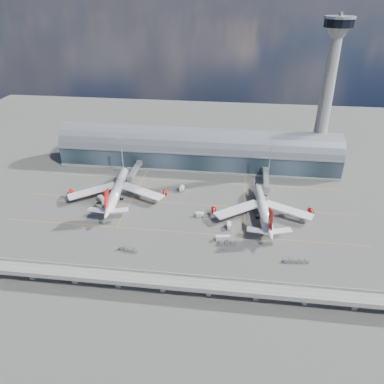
# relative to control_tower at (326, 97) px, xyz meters

# --- Properties ---
(ground) EXTENTS (500.00, 500.00, 0.00)m
(ground) POSITION_rel_control_tower_xyz_m (-85.00, -83.00, -51.64)
(ground) COLOR #474744
(ground) RESTS_ON ground
(taxi_lines) EXTENTS (200.00, 80.12, 0.01)m
(taxi_lines) POSITION_rel_control_tower_xyz_m (-85.00, -60.89, -51.63)
(taxi_lines) COLOR gold
(taxi_lines) RESTS_ON ground
(terminal) EXTENTS (200.00, 30.00, 28.00)m
(terminal) POSITION_rel_control_tower_xyz_m (-85.00, -5.01, -40.30)
(terminal) COLOR #212E37
(terminal) RESTS_ON ground
(control_tower) EXTENTS (19.00, 19.00, 103.00)m
(control_tower) POSITION_rel_control_tower_xyz_m (0.00, 0.00, 0.00)
(control_tower) COLOR gray
(control_tower) RESTS_ON ground
(guideway) EXTENTS (220.00, 8.50, 7.20)m
(guideway) POSITION_rel_control_tower_xyz_m (-85.00, -138.00, -46.34)
(guideway) COLOR gray
(guideway) RESTS_ON ground
(floodlight_mast_left) EXTENTS (3.00, 0.70, 25.70)m
(floodlight_mast_left) POSITION_rel_control_tower_xyz_m (-135.00, -28.00, -38.00)
(floodlight_mast_left) COLOR gray
(floodlight_mast_left) RESTS_ON ground
(floodlight_mast_right) EXTENTS (3.00, 0.70, 25.70)m
(floodlight_mast_right) POSITION_rel_control_tower_xyz_m (-35.00, -28.00, -38.00)
(floodlight_mast_right) COLOR gray
(floodlight_mast_right) RESTS_ON ground
(airliner_left) EXTENTS (62.39, 65.61, 19.98)m
(airliner_left) POSITION_rel_control_tower_xyz_m (-129.12, -62.11, -45.93)
(airliner_left) COLOR white
(airliner_left) RESTS_ON ground
(airliner_right) EXTENTS (58.92, 61.61, 19.54)m
(airliner_right) POSITION_rel_control_tower_xyz_m (-39.98, -71.85, -46.57)
(airliner_right) COLOR white
(airliner_right) RESTS_ON ground
(jet_bridge_left) EXTENTS (4.40, 28.00, 7.25)m
(jet_bridge_left) POSITION_rel_control_tower_xyz_m (-125.85, -29.88, -46.46)
(jet_bridge_left) COLOR gray
(jet_bridge_left) RESTS_ON ground
(jet_bridge_right) EXTENTS (4.40, 32.00, 7.25)m
(jet_bridge_right) POSITION_rel_control_tower_xyz_m (-36.64, -31.82, -46.46)
(jet_bridge_right) COLOR gray
(jet_bridge_right) RESTS_ON ground
(service_truck_0) EXTENTS (6.70, 7.55, 3.16)m
(service_truck_0) POSITION_rel_control_tower_xyz_m (-137.16, -67.53, -50.00)
(service_truck_0) COLOR silver
(service_truck_0) RESTS_ON ground
(service_truck_1) EXTENTS (4.77, 2.64, 2.66)m
(service_truck_1) POSITION_rel_control_tower_xyz_m (-75.61, -76.33, -50.29)
(service_truck_1) COLOR silver
(service_truck_1) RESTS_ON ground
(service_truck_2) EXTENTS (7.78, 3.40, 2.73)m
(service_truck_2) POSITION_rel_control_tower_xyz_m (-61.18, -97.53, -50.22)
(service_truck_2) COLOR silver
(service_truck_2) RESTS_ON ground
(service_truck_3) EXTENTS (2.58, 5.65, 2.67)m
(service_truck_3) POSITION_rel_control_tower_xyz_m (-58.39, -85.64, -50.27)
(service_truck_3) COLOR silver
(service_truck_3) RESTS_ON ground
(service_truck_4) EXTENTS (2.85, 5.26, 2.95)m
(service_truck_4) POSITION_rel_control_tower_xyz_m (-90.66, -46.59, -50.15)
(service_truck_4) COLOR silver
(service_truck_4) RESTS_ON ground
(service_truck_5) EXTENTS (6.90, 5.16, 3.13)m
(service_truck_5) POSITION_rel_control_tower_xyz_m (-119.52, -51.10, -50.04)
(service_truck_5) COLOR silver
(service_truck_5) RESTS_ON ground
(cargo_train_0) EXTENTS (10.17, 4.04, 1.68)m
(cargo_train_0) POSITION_rel_control_tower_xyz_m (-107.41, -112.69, -50.76)
(cargo_train_0) COLOR gray
(cargo_train_0) RESTS_ON ground
(cargo_train_1) EXTENTS (12.43, 2.82, 1.64)m
(cargo_train_1) POSITION_rel_control_tower_xyz_m (-25.06, -111.00, -50.78)
(cargo_train_1) COLOR gray
(cargo_train_1) RESTS_ON ground
(cargo_train_2) EXTENTS (8.83, 2.35, 1.95)m
(cargo_train_2) POSITION_rel_control_tower_xyz_m (-58.57, -101.28, -50.62)
(cargo_train_2) COLOR gray
(cargo_train_2) RESTS_ON ground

